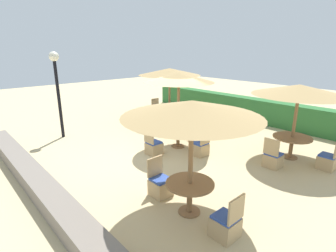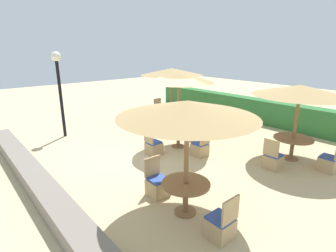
{
  "view_description": "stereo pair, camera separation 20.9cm",
  "coord_description": "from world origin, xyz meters",
  "px_view_note": "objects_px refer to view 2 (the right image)",
  "views": [
    {
      "loc": [
        6.31,
        -5.1,
        3.45
      ],
      "look_at": [
        0.0,
        0.6,
        0.9
      ],
      "focal_mm": 28.0,
      "sensor_mm": 36.0,
      "label": 1
    },
    {
      "loc": [
        6.44,
        -4.95,
        3.45
      ],
      "look_at": [
        0.0,
        0.6,
        0.9
      ],
      "focal_mm": 28.0,
      "sensor_mm": 36.0,
      "label": 2
    }
  ],
  "objects_px": {
    "patio_chair_back_left_east": "(185,119)",
    "parasol_center": "(179,78)",
    "round_table_back_left": "(171,109)",
    "patio_chair_back_right_east": "(329,162)",
    "round_table_front_right": "(186,190)",
    "patio_chair_back_right_south": "(273,160)",
    "parasol_back_right": "(300,91)",
    "patio_chair_center_south": "(153,147)",
    "patio_chair_back_left_west": "(160,111)",
    "lamp_post": "(58,78)",
    "parasol_back_left": "(172,72)",
    "patio_chair_center_north": "(198,134)",
    "patio_chair_center_east": "(200,148)",
    "patio_chair_front_right_west": "(157,185)",
    "round_table_back_right": "(293,142)",
    "parasol_front_right": "(187,109)",
    "round_table_center": "(178,131)",
    "patio_chair_front_right_east": "(221,226)"
  },
  "relations": [
    {
      "from": "patio_chair_back_right_east",
      "to": "patio_chair_center_north",
      "type": "distance_m",
      "value": 4.39
    },
    {
      "from": "round_table_back_left",
      "to": "patio_chair_back_left_east",
      "type": "bearing_deg",
      "value": 0.1
    },
    {
      "from": "patio_chair_center_north",
      "to": "patio_chair_center_south",
      "type": "relative_size",
      "value": 1.0
    },
    {
      "from": "parasol_back_right",
      "to": "patio_chair_back_right_east",
      "type": "relative_size",
      "value": 3.0
    },
    {
      "from": "patio_chair_back_left_west",
      "to": "round_table_center",
      "type": "bearing_deg",
      "value": 59.66
    },
    {
      "from": "lamp_post",
      "to": "round_table_back_right",
      "type": "xyz_separation_m",
      "value": [
        7.06,
        4.68,
        -1.77
      ]
    },
    {
      "from": "round_table_front_right",
      "to": "parasol_center",
      "type": "relative_size",
      "value": 0.39
    },
    {
      "from": "round_table_back_right",
      "to": "patio_chair_center_east",
      "type": "bearing_deg",
      "value": -136.2
    },
    {
      "from": "lamp_post",
      "to": "patio_chair_back_left_east",
      "type": "xyz_separation_m",
      "value": [
        1.97,
        4.88,
        -2.09
      ]
    },
    {
      "from": "parasol_front_right",
      "to": "patio_chair_center_north",
      "type": "xyz_separation_m",
      "value": [
        -3.03,
        3.64,
        -2.05
      ]
    },
    {
      "from": "patio_chair_back_left_west",
      "to": "round_table_front_right",
      "type": "distance_m",
      "value": 8.38
    },
    {
      "from": "round_table_back_left",
      "to": "patio_chair_back_right_east",
      "type": "distance_m",
      "value": 7.15
    },
    {
      "from": "patio_chair_center_north",
      "to": "patio_chair_center_east",
      "type": "bearing_deg",
      "value": 135.8
    },
    {
      "from": "patio_chair_front_right_west",
      "to": "round_table_back_right",
      "type": "xyz_separation_m",
      "value": [
        1.13,
        4.6,
        0.32
      ]
    },
    {
      "from": "patio_chair_back_left_west",
      "to": "round_table_back_right",
      "type": "distance_m",
      "value": 7.02
    },
    {
      "from": "parasol_back_left",
      "to": "patio_chair_back_right_east",
      "type": "bearing_deg",
      "value": -1.85
    },
    {
      "from": "patio_chair_back_left_east",
      "to": "parasol_center",
      "type": "bearing_deg",
      "value": -139.07
    },
    {
      "from": "lamp_post",
      "to": "parasol_back_left",
      "type": "bearing_deg",
      "value": 78.26
    },
    {
      "from": "parasol_back_right",
      "to": "patio_chair_back_right_east",
      "type": "bearing_deg",
      "value": -2.04
    },
    {
      "from": "lamp_post",
      "to": "parasol_front_right",
      "type": "relative_size",
      "value": 1.19
    },
    {
      "from": "round_table_center",
      "to": "patio_chair_center_east",
      "type": "xyz_separation_m",
      "value": [
        1.07,
        -0.0,
        -0.35
      ]
    },
    {
      "from": "patio_chair_front_right_east",
      "to": "patio_chair_front_right_west",
      "type": "bearing_deg",
      "value": 88.46
    },
    {
      "from": "parasol_back_left",
      "to": "round_table_front_right",
      "type": "relative_size",
      "value": 2.83
    },
    {
      "from": "patio_chair_center_north",
      "to": "patio_chair_center_south",
      "type": "distance_m",
      "value": 2.17
    },
    {
      "from": "parasol_front_right",
      "to": "patio_chair_back_right_south",
      "type": "height_order",
      "value": "parasol_front_right"
    },
    {
      "from": "patio_chair_back_left_west",
      "to": "round_table_back_right",
      "type": "xyz_separation_m",
      "value": [
        7.0,
        -0.23,
        0.32
      ]
    },
    {
      "from": "patio_chair_front_right_east",
      "to": "parasol_center",
      "type": "height_order",
      "value": "parasol_center"
    },
    {
      "from": "round_table_back_left",
      "to": "patio_chair_back_right_east",
      "type": "bearing_deg",
      "value": -1.85
    },
    {
      "from": "patio_chair_front_right_east",
      "to": "round_table_front_right",
      "type": "bearing_deg",
      "value": 86.6
    },
    {
      "from": "lamp_post",
      "to": "parasol_back_right",
      "type": "xyz_separation_m",
      "value": [
        7.06,
        4.68,
        -0.13
      ]
    },
    {
      "from": "patio_chair_center_south",
      "to": "patio_chair_back_left_west",
      "type": "bearing_deg",
      "value": 138.61
    },
    {
      "from": "parasol_front_right",
      "to": "patio_chair_front_right_west",
      "type": "distance_m",
      "value": 2.26
    },
    {
      "from": "patio_chair_front_right_west",
      "to": "round_table_back_left",
      "type": "bearing_deg",
      "value": -134.28
    },
    {
      "from": "parasol_back_left",
      "to": "round_table_center",
      "type": "height_order",
      "value": "parasol_back_left"
    },
    {
      "from": "parasol_front_right",
      "to": "patio_chair_center_east",
      "type": "relative_size",
      "value": 3.0
    },
    {
      "from": "patio_chair_back_left_east",
      "to": "patio_chair_back_right_south",
      "type": "bearing_deg",
      "value": -104.4
    },
    {
      "from": "round_table_front_right",
      "to": "patio_chair_front_right_east",
      "type": "relative_size",
      "value": 1.11
    },
    {
      "from": "parasol_back_right",
      "to": "round_table_back_right",
      "type": "relative_size",
      "value": 2.34
    },
    {
      "from": "round_table_front_right",
      "to": "parasol_back_right",
      "type": "height_order",
      "value": "parasol_back_right"
    },
    {
      "from": "round_table_back_left",
      "to": "patio_chair_center_south",
      "type": "bearing_deg",
      "value": -49.36
    },
    {
      "from": "patio_chair_center_north",
      "to": "patio_chair_back_right_south",
      "type": "bearing_deg",
      "value": 177.35
    },
    {
      "from": "patio_chair_front_right_west",
      "to": "patio_chair_center_south",
      "type": "height_order",
      "value": "same"
    },
    {
      "from": "patio_chair_front_right_east",
      "to": "parasol_back_left",
      "type": "bearing_deg",
      "value": 54.82
    },
    {
      "from": "parasol_back_left",
      "to": "parasol_back_right",
      "type": "bearing_deg",
      "value": -1.81
    },
    {
      "from": "round_table_front_right",
      "to": "parasol_center",
      "type": "height_order",
      "value": "parasol_center"
    },
    {
      "from": "round_table_front_right",
      "to": "patio_chair_back_right_south",
      "type": "bearing_deg",
      "value": 88.09
    },
    {
      "from": "patio_chair_back_left_east",
      "to": "parasol_front_right",
      "type": "distance_m",
      "value": 7.16
    },
    {
      "from": "parasol_back_left",
      "to": "round_table_back_right",
      "type": "relative_size",
      "value": 2.46
    },
    {
      "from": "round_table_front_right",
      "to": "patio_chair_front_right_west",
      "type": "xyz_separation_m",
      "value": [
        -0.96,
        -0.01,
        -0.3
      ]
    },
    {
      "from": "patio_chair_back_left_west",
      "to": "parasol_front_right",
      "type": "bearing_deg",
      "value": 54.8
    }
  ]
}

